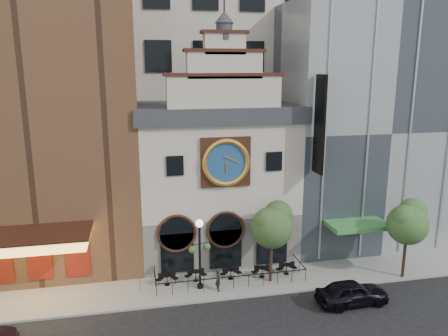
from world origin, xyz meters
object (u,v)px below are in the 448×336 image
Objects in this scene: car_right at (352,293)px; tree_left at (272,224)px; bistro_0 at (167,279)px; pedestrian at (218,280)px; bistro_2 at (231,273)px; tree_right at (408,221)px; bistro_3 at (262,271)px; bistro_4 at (287,268)px; bistro_1 at (196,275)px; lamppost at (200,246)px.

tree_left is at bearing 45.66° from car_right.
car_right is 6.83m from tree_left.
pedestrian reaches higher than bistro_0.
pedestrian is at bearing -171.04° from tree_left.
bistro_2 is 13.21m from tree_right.
bistro_3 is 1.00× the size of bistro_4.
tree_right reaches higher than bistro_4.
bistro_4 is 5.61m from pedestrian.
bistro_4 is (4.22, -0.08, 0.00)m from bistro_2.
pedestrian reaches higher than bistro_1.
tree_left reaches higher than bistro_4.
bistro_1 is 2.14m from pedestrian.
bistro_2 is at bearing -39.32° from pedestrian.
tree_right reaches higher than lamppost.
lamppost reaches higher than bistro_4.
car_right reaches higher than bistro_1.
car_right is (9.57, -4.91, 0.19)m from bistro_1.
bistro_1 is 0.99× the size of pedestrian.
lamppost is (-2.37, -0.84, 2.64)m from bistro_2.
tree_left reaches higher than pedestrian.
bistro_4 is 0.31× the size of lamppost.
bistro_1 is 4.85m from bistro_3.
bistro_4 is (6.75, -0.29, 0.00)m from bistro_1.
pedestrian is at bearing 66.49° from car_right.
bistro_4 is at bearing -75.29° from pedestrian.
bistro_1 is 0.27× the size of tree_right.
car_right is (2.82, -4.62, 0.19)m from bistro_4.
tree_right is (8.24, -2.08, 3.82)m from bistro_4.
bistro_3 is 3.92m from tree_left.
tree_right is at bearing -11.07° from bistro_3.
bistro_4 is 5.41m from car_right.
bistro_1 is 0.27× the size of tree_left.
bistro_2 is 3.65m from lamppost.
car_right is 0.81× the size of tree_left.
lamppost is (-6.60, -0.76, 2.64)m from bistro_4.
lamppost is at bearing 174.92° from tree_right.
bistro_4 is at bearing -1.14° from bistro_2.
bistro_1 is at bearing 39.32° from pedestrian.
lamppost reaches higher than car_right.
bistro_1 is 1.00× the size of bistro_3.
pedestrian is (1.32, -1.65, 0.34)m from bistro_1.
bistro_3 is 1.92m from bistro_4.
tree_right is at bearing -92.32° from pedestrian.
tree_left reaches higher than car_right.
bistro_0 is 0.99× the size of pedestrian.
lamppost is at bearing -173.43° from bistro_4.
pedestrian is 2.65m from lamppost.
bistro_0 is 0.33× the size of car_right.
bistro_0 is at bearing 179.10° from bistro_4.
lamppost is (0.15, -1.05, 2.64)m from bistro_1.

